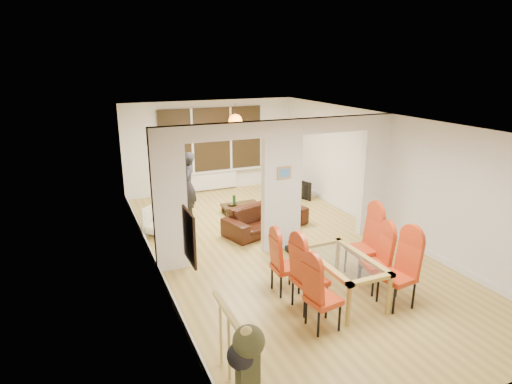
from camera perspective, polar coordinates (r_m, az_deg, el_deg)
floor at (r=8.79m, az=3.29°, el=-7.43°), size 5.00×9.00×0.01m
room_walls at (r=8.34m, az=3.44°, el=0.72°), size 5.00×9.00×2.60m
divider_wall at (r=8.34m, az=3.44°, el=0.72°), size 5.00×0.18×2.60m
bay_window_blinds at (r=12.32m, az=-5.94°, el=6.96°), size 3.00×0.08×1.80m
radiator at (r=12.54m, az=-5.72°, el=1.53°), size 1.40×0.08×0.50m
pendant_light at (r=11.25m, az=-2.77°, el=9.43°), size 0.36×0.36×0.36m
stair_newel at (r=5.19m, az=-3.43°, el=-19.56°), size 0.40×1.20×1.10m
wall_poster at (r=5.28m, az=-8.89°, el=-5.91°), size 0.04×0.52×0.67m
pillar_photo at (r=8.18m, az=3.78°, el=2.56°), size 0.30×0.03×0.25m
dining_table at (r=7.06m, az=11.45°, el=-11.20°), size 0.82×1.45×0.68m
dining_chair_la at (r=6.20m, az=9.00°, el=-13.34°), size 0.48×0.48×1.05m
dining_chair_lb at (r=6.59m, az=7.23°, el=-10.94°), size 0.49×0.49×1.13m
dining_chair_lc at (r=7.03m, az=3.99°, el=-9.43°), size 0.42×0.42×1.02m
dining_chair_ra at (r=6.96m, az=18.35°, el=-10.10°), size 0.51×0.51×1.14m
dining_chair_rb at (r=7.34m, az=15.73°, el=-8.82°), size 0.48×0.48×1.04m
dining_chair_rc at (r=7.69m, az=14.06°, el=-6.84°), size 0.51×0.51×1.19m
sofa at (r=9.58m, az=1.36°, el=-3.44°), size 2.12×1.31×0.58m
armchair at (r=9.56m, az=-12.13°, el=-3.64°), size 0.99×1.00×0.65m
person at (r=10.28m, az=-9.10°, el=0.83°), size 0.67×0.54×1.61m
television at (r=11.83m, az=5.41°, el=0.38°), size 0.90×0.38×0.52m
coffee_table at (r=10.74m, az=-2.05°, el=-2.16°), size 1.01×0.64×0.22m
bottle at (r=10.53m, az=-2.93°, el=-1.10°), size 0.07×0.07×0.30m
bowl at (r=10.60m, az=-3.15°, el=-1.66°), size 0.23×0.23×0.06m
shoes at (r=8.61m, az=5.00°, el=-7.65°), size 0.24×0.26×0.10m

